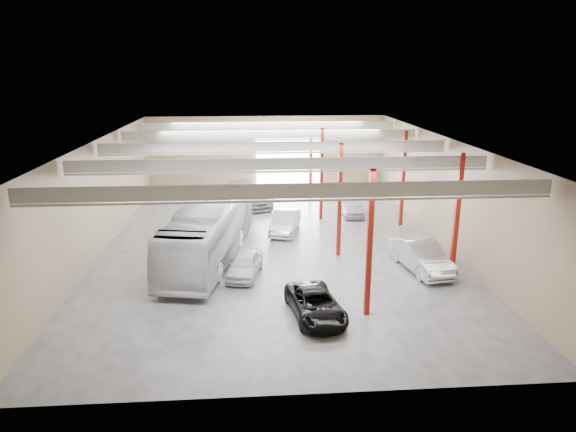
{
  "coord_description": "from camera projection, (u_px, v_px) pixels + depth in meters",
  "views": [
    {
      "loc": [
        -1.57,
        -31.8,
        11.27
      ],
      "look_at": [
        0.76,
        -0.58,
        2.2
      ],
      "focal_mm": 32.0,
      "sensor_mm": 36.0,
      "label": 1
    }
  ],
  "objects": [
    {
      "name": "car_right_far",
      "position": [
        351.0,
        207.0,
        40.62
      ],
      "size": [
        1.59,
        3.92,
        1.33
      ],
      "primitive_type": "imported",
      "rotation": [
        0.0,
        0.0,
        -0.01
      ],
      "color": "silver",
      "rests_on": "ground"
    },
    {
      "name": "car_row_a",
      "position": [
        245.0,
        265.0,
        28.7
      ],
      "size": [
        2.32,
        4.13,
        1.33
      ],
      "primitive_type": "imported",
      "rotation": [
        0.0,
        0.0,
        -0.2
      ],
      "color": "silver",
      "rests_on": "ground"
    },
    {
      "name": "car_row_c",
      "position": [
        251.0,
        196.0,
        43.32
      ],
      "size": [
        4.21,
        6.27,
        1.69
      ],
      "primitive_type": "imported",
      "rotation": [
        0.0,
        0.0,
        0.35
      ],
      "color": "gray",
      "rests_on": "ground"
    },
    {
      "name": "depot_shell",
      "position": [
        277.0,
        170.0,
        32.8
      ],
      "size": [
        22.12,
        32.12,
        7.06
      ],
      "color": "#4B4B50",
      "rests_on": "ground"
    },
    {
      "name": "car_right_near",
      "position": [
        421.0,
        256.0,
        29.47
      ],
      "size": [
        2.6,
        5.39,
        1.7
      ],
      "primitive_type": "imported",
      "rotation": [
        0.0,
        0.0,
        0.16
      ],
      "color": "#A8A8AD",
      "rests_on": "ground"
    },
    {
      "name": "coach_bus",
      "position": [
        209.0,
        231.0,
        30.9
      ],
      "size": [
        5.24,
        13.09,
        3.55
      ],
      "primitive_type": "imported",
      "rotation": [
        0.0,
        0.0,
        -0.18
      ],
      "color": "silver",
      "rests_on": "ground"
    },
    {
      "name": "black_sedan",
      "position": [
        315.0,
        304.0,
        23.96
      ],
      "size": [
        2.82,
        4.91,
        1.29
      ],
      "primitive_type": "imported",
      "rotation": [
        0.0,
        0.0,
        0.15
      ],
      "color": "black",
      "rests_on": "ground"
    },
    {
      "name": "car_row_b",
      "position": [
        285.0,
        222.0,
        36.31
      ],
      "size": [
        2.63,
        4.9,
        1.53
      ],
      "primitive_type": "imported",
      "rotation": [
        0.0,
        0.0,
        -0.23
      ],
      "color": "#B8B8BD",
      "rests_on": "ground"
    }
  ]
}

